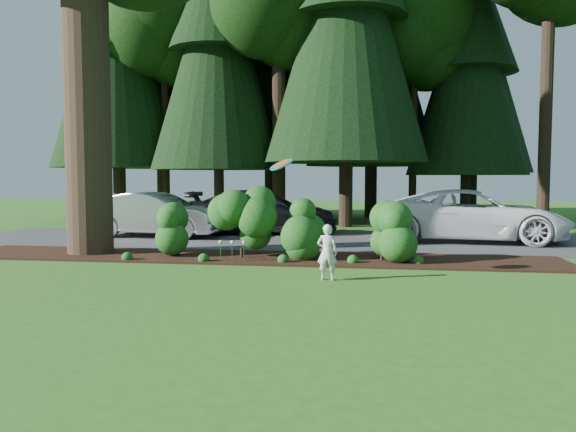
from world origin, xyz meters
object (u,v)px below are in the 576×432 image
object	(u,v)px
car_silver_wagon	(157,215)
child	(327,252)
car_dark_suv	(263,212)
frisbee	(281,164)
car_white_suv	(472,215)

from	to	relation	value
car_silver_wagon	child	size ratio (longest dim) A/B	4.06
car_dark_suv	frisbee	xyz separation A→B (m)	(2.22, -9.17, 1.56)
car_dark_suv	car_white_suv	bearing A→B (deg)	-109.72
car_white_suv	frisbee	xyz separation A→B (m)	(-5.10, -7.62, 1.52)
car_silver_wagon	frisbee	world-z (taller)	frisbee
car_silver_wagon	car_white_suv	distance (m)	10.78
car_silver_wagon	frisbee	size ratio (longest dim) A/B	8.72
car_silver_wagon	child	distance (m)	9.87
child	frisbee	distance (m)	2.05
car_silver_wagon	car_white_suv	xyz separation A→B (m)	(10.78, 0.24, 0.07)
child	frisbee	size ratio (longest dim) A/B	2.15
car_silver_wagon	child	world-z (taller)	car_silver_wagon
car_white_suv	child	xyz separation A→B (m)	(-4.14, -7.55, -0.30)
child	frisbee	xyz separation A→B (m)	(-0.95, -0.07, 1.82)
frisbee	car_silver_wagon	bearing A→B (deg)	127.61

